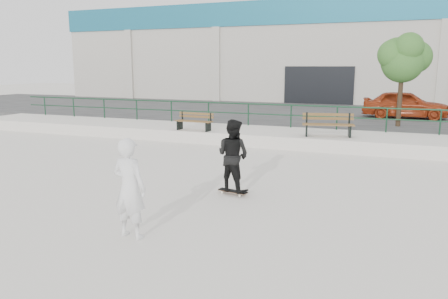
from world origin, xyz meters
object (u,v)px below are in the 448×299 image
at_px(tree, 404,57).
at_px(standing_skater, 233,155).
at_px(skateboard, 233,191).
at_px(seated_skater, 130,188).
at_px(bench_left, 194,121).
at_px(bench_right, 328,125).
at_px(red_car, 405,104).

xyz_separation_m(tree, standing_skater, (-3.89, -11.33, -2.60)).
relative_size(skateboard, seated_skater, 0.42).
xyz_separation_m(bench_left, bench_right, (5.54, 0.43, 0.07)).
bearing_deg(red_car, tree, 176.16).
distance_m(bench_right, seated_skater, 10.75).
relative_size(bench_left, seated_skater, 0.88).
distance_m(skateboard, standing_skater, 0.93).
bearing_deg(bench_right, red_car, 57.51).
bearing_deg(standing_skater, seated_skater, 92.22).
bearing_deg(red_car, bench_left, 134.57).
relative_size(bench_right, red_car, 0.48).
bearing_deg(seated_skater, standing_skater, -98.63).
xyz_separation_m(bench_right, standing_skater, (-1.30, -7.18, 0.05)).
relative_size(bench_right, seated_skater, 1.07).
relative_size(bench_right, skateboard, 2.54).
distance_m(skateboard, seated_skater, 3.56).
height_order(bench_left, standing_skater, standing_skater).
relative_size(red_car, standing_skater, 2.36).
height_order(red_car, skateboard, red_car).
distance_m(red_car, standing_skater, 15.43).
xyz_separation_m(bench_left, skateboard, (4.25, -6.75, -0.80)).
bearing_deg(red_car, seated_skater, 165.37).
bearing_deg(bench_left, seated_skater, -68.02).
distance_m(tree, red_car, 4.26).
distance_m(tree, seated_skater, 15.65).
distance_m(bench_right, red_car, 8.20).
xyz_separation_m(tree, skateboard, (-3.89, -11.33, -3.53)).
bearing_deg(bench_right, seated_skater, -113.30).
height_order(bench_left, seated_skater, seated_skater).
bearing_deg(standing_skater, skateboard, 150.78).
bearing_deg(seated_skater, skateboard, -98.63).
bearing_deg(red_car, bench_right, 160.15).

